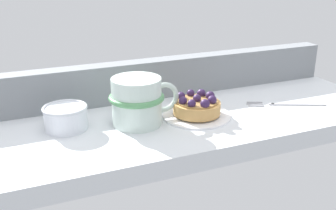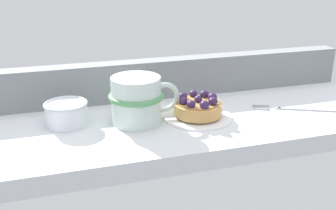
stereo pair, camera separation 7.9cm
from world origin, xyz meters
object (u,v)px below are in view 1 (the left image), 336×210
object	(u,v)px
dessert_plate	(197,115)
sugar_bowl	(66,117)
raspberry_tart	(197,106)
coffee_mug	(138,101)
dessert_fork	(285,104)

from	to	relation	value
dessert_plate	sugar_bowl	bearing A→B (deg)	171.01
raspberry_tart	coffee_mug	distance (cm)	12.48
dessert_plate	dessert_fork	distance (cm)	21.09
dessert_plate	dessert_fork	world-z (taller)	dessert_plate
dessert_plate	dessert_fork	xyz separation A→B (cm)	(21.02, -1.70, -0.05)
dessert_plate	raspberry_tart	xyz separation A→B (cm)	(0.04, 0.00, 2.04)
dessert_plate	raspberry_tart	size ratio (longest dim) A/B	1.46
dessert_plate	raspberry_tart	bearing A→B (deg)	2.98
dessert_fork	sugar_bowl	world-z (taller)	sugar_bowl
coffee_mug	dessert_plate	bearing A→B (deg)	-3.42
dessert_fork	sugar_bowl	bearing A→B (deg)	172.98
raspberry_tart	dessert_fork	size ratio (longest dim) A/B	0.59
raspberry_tart	coffee_mug	size ratio (longest dim) A/B	0.68
coffee_mug	dessert_fork	distance (cm)	33.59
raspberry_tart	dessert_fork	distance (cm)	21.15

